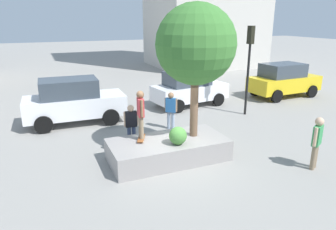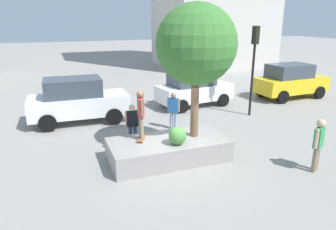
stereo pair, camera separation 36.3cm
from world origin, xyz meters
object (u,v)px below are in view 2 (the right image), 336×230
at_px(plaza_tree, 196,45).
at_px(taxi_cab, 290,81).
at_px(police_car, 78,100).
at_px(passerby_with_bag, 318,142).
at_px(bystander_watching, 132,122).
at_px(sedan_parked, 194,89).
at_px(pedestrian_crossing, 173,108).
at_px(skateboarder, 141,111).
at_px(traffic_light_corner, 254,56).
at_px(planter_ledge, 168,150).
at_px(skateboard, 141,138).

xyz_separation_m(plaza_tree, taxi_cab, (9.17, 5.58, -2.85)).
xyz_separation_m(police_car, passerby_with_bag, (6.65, -7.89, -0.05)).
bearing_deg(bystander_watching, sedan_parked, 43.12).
distance_m(sedan_parked, pedestrian_crossing, 4.04).
bearing_deg(skateboarder, sedan_parked, 50.49).
height_order(traffic_light_corner, pedestrian_crossing, traffic_light_corner).
relative_size(sedan_parked, pedestrian_crossing, 2.63).
bearing_deg(planter_ledge, taxi_cab, 28.93).
bearing_deg(pedestrian_crossing, skateboarder, -131.49).
xyz_separation_m(skateboard, pedestrian_crossing, (2.18, 2.46, 0.18)).
distance_m(plaza_tree, skateboarder, 2.86).
bearing_deg(traffic_light_corner, police_car, 166.46).
xyz_separation_m(police_car, bystander_watching, (1.68, -3.70, -0.12)).
relative_size(plaza_tree, sedan_parked, 1.03).
xyz_separation_m(skateboarder, bystander_watching, (0.02, 1.31, -0.82)).
bearing_deg(plaza_tree, taxi_cab, 31.33).
relative_size(planter_ledge, bystander_watching, 2.48).
relative_size(police_car, bystander_watching, 2.80).
xyz_separation_m(plaza_tree, skateboard, (-1.85, 0.34, -3.13)).
distance_m(taxi_cab, bystander_watching, 11.68).
relative_size(taxi_cab, bystander_watching, 2.79).
bearing_deg(traffic_light_corner, taxi_cab, 26.72).
distance_m(passerby_with_bag, pedestrian_crossing, 6.04).
relative_size(plaza_tree, bystander_watching, 2.77).
relative_size(plaza_tree, passerby_with_bag, 2.57).
relative_size(taxi_cab, passerby_with_bag, 2.58).
height_order(sedan_parked, passerby_with_bag, sedan_parked).
bearing_deg(skateboarder, skateboard, 180.00).
relative_size(planter_ledge, taxi_cab, 0.89).
bearing_deg(sedan_parked, skateboard, -129.51).
bearing_deg(traffic_light_corner, passerby_with_bag, -105.19).
height_order(skateboard, taxi_cab, taxi_cab).
xyz_separation_m(planter_ledge, police_car, (-2.50, 5.38, 0.70)).
relative_size(skateboard, police_car, 0.18).
bearing_deg(sedan_parked, taxi_cab, -3.63).
bearing_deg(passerby_with_bag, traffic_light_corner, 74.81).
xyz_separation_m(bystander_watching, pedestrian_crossing, (2.15, 1.16, 0.02)).
bearing_deg(skateboard, pedestrian_crossing, 48.51).
bearing_deg(skateboard, planter_ledge, -24.39).
relative_size(police_car, passerby_with_bag, 2.59).
xyz_separation_m(taxi_cab, passerby_with_bag, (-6.03, -8.13, -0.04)).
bearing_deg(pedestrian_crossing, traffic_light_corner, 7.16).
distance_m(plaza_tree, sedan_parked, 7.23).
xyz_separation_m(traffic_light_corner, bystander_watching, (-6.57, -1.71, -2.06)).
height_order(skateboarder, pedestrian_crossing, skateboarder).
relative_size(plaza_tree, police_car, 0.99).
distance_m(skateboard, pedestrian_crossing, 3.29).
distance_m(planter_ledge, sedan_parked, 7.16).
bearing_deg(planter_ledge, traffic_light_corner, 30.58).
height_order(planter_ledge, sedan_parked, sedan_parked).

